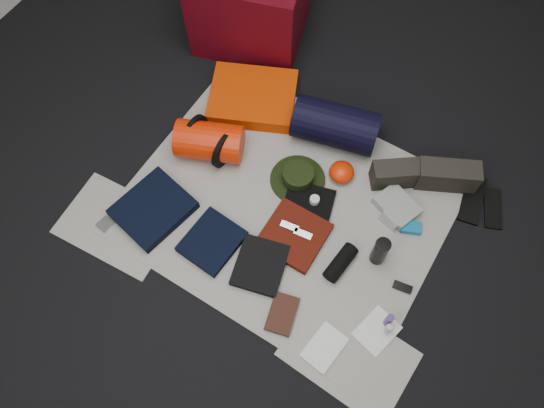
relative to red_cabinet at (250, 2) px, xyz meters
The scene contains 37 objects.
floor 1.26m from the red_cabinet, 48.95° to the right, with size 4.50×4.50×0.02m, color black.
newspaper_mat 1.26m from the red_cabinet, 48.95° to the right, with size 1.60×1.30×0.01m, color #B7B3A9.
newspaper_sheet_front_left 1.50m from the red_cabinet, 85.86° to the right, with size 0.58×0.40×0.00m, color #B7B3A9.
newspaper_sheet_front_right 2.06m from the red_cabinet, 44.40° to the right, with size 0.58×0.40×0.00m, color #B7B3A9.
red_cabinet is the anchor object (origin of this frame).
sleeping_pad 0.57m from the red_cabinet, 56.43° to the right, with size 0.49×0.40×0.09m, color #D83902.
stuff_sack 0.91m from the red_cabinet, 71.97° to the right, with size 0.21×0.21×0.36m, color red.
sack_strap_left 0.88m from the red_cabinet, 78.26° to the right, with size 0.22×0.22×0.03m, color black.
sack_strap_right 0.94m from the red_cabinet, 66.10° to the right, with size 0.22×0.22×0.03m, color black.
navy_duffel 0.92m from the red_cabinet, 26.65° to the right, with size 0.24×0.24×0.46m, color black.
boonie_brim 1.11m from the red_cabinet, 43.92° to the right, with size 0.30×0.30×0.01m, color black.
boonie_crown 1.10m from the red_cabinet, 43.92° to the right, with size 0.17×0.17×0.07m, color black.
hiking_boot_left 1.34m from the red_cabinet, 20.74° to the right, with size 0.30×0.11×0.15m, color #27251F.
hiking_boot_right 1.51m from the red_cabinet, 13.45° to the right, with size 0.32×0.12×0.16m, color #27251F.
flip_flop_left 1.70m from the red_cabinet, 12.45° to the right, with size 0.11×0.29×0.02m, color black.
flip_flop_right 1.80m from the red_cabinet, 11.46° to the right, with size 0.09×0.24×0.01m, color black.
trousers_navy_a 1.35m from the red_cabinet, 80.18° to the right, with size 0.32×0.37×0.06m, color black.
trousers_navy_b 1.45m from the red_cabinet, 65.48° to the right, with size 0.25×0.29×0.05m, color black.
trousers_charcoal 1.57m from the red_cabinet, 55.74° to the right, with size 0.24×0.27×0.04m, color black.
black_tshirt 1.27m from the red_cabinet, 43.43° to the right, with size 0.26×0.24×0.03m, color black.
red_shirt 1.42m from the red_cabinet, 48.40° to the right, with size 0.30×0.30×0.04m, color #4A1108.
orange_stuff_sack 1.16m from the red_cabinet, 32.05° to the right, with size 0.14×0.14×0.09m, color red.
first_aid_pouch 1.47m from the red_cabinet, 25.46° to the right, with size 0.22×0.16×0.05m, color gray.
water_bottle 1.65m from the red_cabinet, 34.53° to the right, with size 0.08×0.08×0.19m, color black.
speaker 1.62m from the red_cabinet, 41.28° to the right, with size 0.08×0.08×0.20m, color black.
compact_camera 1.51m from the red_cabinet, 28.48° to the right, with size 0.11×0.06×0.04m, color #B8B8BD.
cyan_case 1.60m from the red_cabinet, 25.91° to the right, with size 0.11×0.07×0.03m, color #0F6796.
toiletry_purple 1.96m from the red_cabinet, 37.91° to the right, with size 0.04×0.04×0.11m, color #42226F.
toiletry_clear 2.00m from the red_cabinet, 38.46° to the right, with size 0.03×0.03×0.09m, color #A6AAA6.
paperback_book 1.82m from the red_cabinet, 52.65° to the right, with size 0.13×0.19×0.03m, color black.
map_booklet 2.00m from the red_cabinet, 47.38° to the right, with size 0.14×0.21×0.01m, color silver.
map_printout 1.99m from the red_cabinet, 39.65° to the right, with size 0.16×0.20×0.01m, color silver.
sunglasses 1.85m from the red_cabinet, 33.27° to the right, with size 0.09×0.04×0.02m, color black.
key_cluster 1.53m from the red_cabinet, 87.84° to the right, with size 0.07×0.07×0.01m, color #B8B8BD.
tape_roll 1.26m from the red_cabinet, 41.80° to the right, with size 0.05×0.05×0.04m, color silver.
energy_bar_a 1.38m from the red_cabinet, 49.10° to the right, with size 0.10×0.04×0.01m, color #B8B8BD.
energy_bar_b 1.43m from the red_cabinet, 46.65° to the right, with size 0.10×0.04×0.01m, color #B8B8BD.
Camera 1 is at (0.57, -1.06, 2.56)m, focal length 35.00 mm.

